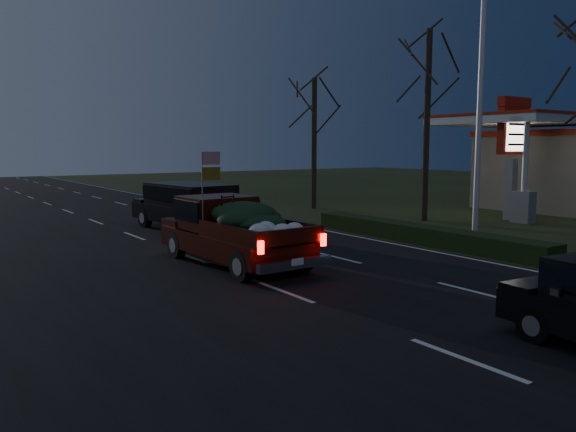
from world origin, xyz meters
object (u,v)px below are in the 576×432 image
light_pole (481,84)px  pickup_truck (233,227)px  lead_suv (188,201)px  gas_price_pylon (513,137)px

light_pole → pickup_truck: 10.04m
light_pole → lead_suv: bearing=130.1°
gas_price_pylon → lead_suv: 14.86m
pickup_truck → lead_suv: (1.81, 6.96, 0.09)m
gas_price_pylon → pickup_truck: (-15.40, -1.54, -2.70)m
gas_price_pylon → lead_suv: bearing=158.3°
gas_price_pylon → pickup_truck: 15.71m
gas_price_pylon → pickup_truck: bearing=-174.3°
gas_price_pylon → lead_suv: (-13.59, 5.42, -2.61)m
light_pole → gas_price_pylon: bearing=24.7°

